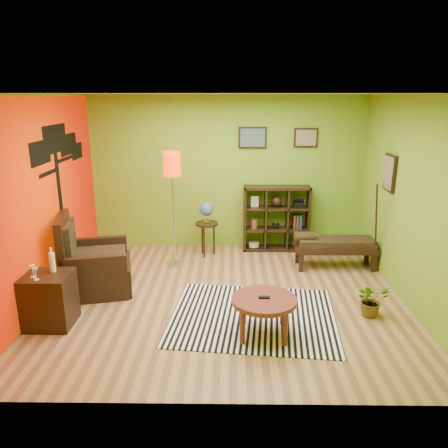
{
  "coord_description": "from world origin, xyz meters",
  "views": [
    {
      "loc": [
        0.04,
        -5.7,
        2.79
      ],
      "look_at": [
        -0.03,
        0.15,
        1.05
      ],
      "focal_mm": 35.0,
      "sensor_mm": 36.0,
      "label": 1
    }
  ],
  "objects_px": {
    "armchair": "(92,268)",
    "cube_shelf": "(277,219)",
    "floor_lamp": "(172,175)",
    "bench": "(333,245)",
    "globe_table": "(206,215)",
    "side_cabinet": "(49,300)",
    "potted_plant": "(371,303)",
    "coffee_table": "(264,303)"
  },
  "relations": [
    {
      "from": "coffee_table",
      "to": "side_cabinet",
      "type": "distance_m",
      "value": 2.66
    },
    {
      "from": "armchair",
      "to": "bench",
      "type": "xyz_separation_m",
      "value": [
        3.74,
        0.93,
        0.05
      ]
    },
    {
      "from": "bench",
      "to": "coffee_table",
      "type": "bearing_deg",
      "value": -121.39
    },
    {
      "from": "floor_lamp",
      "to": "bench",
      "type": "distance_m",
      "value": 2.89
    },
    {
      "from": "armchair",
      "to": "potted_plant",
      "type": "relative_size",
      "value": 2.58
    },
    {
      "from": "floor_lamp",
      "to": "bench",
      "type": "relative_size",
      "value": 1.41
    },
    {
      "from": "armchair",
      "to": "cube_shelf",
      "type": "relative_size",
      "value": 0.96
    },
    {
      "from": "globe_table",
      "to": "bench",
      "type": "relative_size",
      "value": 0.72
    },
    {
      "from": "coffee_table",
      "to": "potted_plant",
      "type": "height_order",
      "value": "coffee_table"
    },
    {
      "from": "globe_table",
      "to": "bench",
      "type": "distance_m",
      "value": 2.24
    },
    {
      "from": "globe_table",
      "to": "potted_plant",
      "type": "bearing_deg",
      "value": -44.64
    },
    {
      "from": "coffee_table",
      "to": "bench",
      "type": "distance_m",
      "value": 2.52
    },
    {
      "from": "coffee_table",
      "to": "armchair",
      "type": "distance_m",
      "value": 2.72
    },
    {
      "from": "globe_table",
      "to": "armchair",
      "type": "bearing_deg",
      "value": -136.96
    },
    {
      "from": "cube_shelf",
      "to": "bench",
      "type": "relative_size",
      "value": 0.88
    },
    {
      "from": "cube_shelf",
      "to": "potted_plant",
      "type": "relative_size",
      "value": 2.67
    },
    {
      "from": "floor_lamp",
      "to": "armchair",
      "type": "bearing_deg",
      "value": -137.51
    },
    {
      "from": "armchair",
      "to": "coffee_table",
      "type": "bearing_deg",
      "value": -26.78
    },
    {
      "from": "armchair",
      "to": "cube_shelf",
      "type": "bearing_deg",
      "value": 31.96
    },
    {
      "from": "armchair",
      "to": "floor_lamp",
      "type": "xyz_separation_m",
      "value": [
        1.09,
        1.0,
        1.21
      ]
    },
    {
      "from": "floor_lamp",
      "to": "bench",
      "type": "height_order",
      "value": "floor_lamp"
    },
    {
      "from": "side_cabinet",
      "to": "floor_lamp",
      "type": "distance_m",
      "value": 2.7
    },
    {
      "from": "coffee_table",
      "to": "side_cabinet",
      "type": "height_order",
      "value": "side_cabinet"
    },
    {
      "from": "side_cabinet",
      "to": "armchair",
      "type": "bearing_deg",
      "value": 77.3
    },
    {
      "from": "cube_shelf",
      "to": "coffee_table",
      "type": "bearing_deg",
      "value": -98.63
    },
    {
      "from": "side_cabinet",
      "to": "coffee_table",
      "type": "bearing_deg",
      "value": -4.28
    },
    {
      "from": "coffee_table",
      "to": "side_cabinet",
      "type": "relative_size",
      "value": 0.79
    },
    {
      "from": "cube_shelf",
      "to": "bench",
      "type": "height_order",
      "value": "cube_shelf"
    },
    {
      "from": "armchair",
      "to": "side_cabinet",
      "type": "bearing_deg",
      "value": -102.7
    },
    {
      "from": "globe_table",
      "to": "bench",
      "type": "bearing_deg",
      "value": -14.9
    },
    {
      "from": "armchair",
      "to": "globe_table",
      "type": "xyz_separation_m",
      "value": [
        1.6,
        1.5,
        0.4
      ]
    },
    {
      "from": "floor_lamp",
      "to": "cube_shelf",
      "type": "height_order",
      "value": "floor_lamp"
    },
    {
      "from": "armchair",
      "to": "globe_table",
      "type": "height_order",
      "value": "armchair"
    },
    {
      "from": "side_cabinet",
      "to": "potted_plant",
      "type": "xyz_separation_m",
      "value": [
        4.1,
        0.29,
        -0.17
      ]
    },
    {
      "from": "potted_plant",
      "to": "coffee_table",
      "type": "bearing_deg",
      "value": -161.48
    },
    {
      "from": "side_cabinet",
      "to": "potted_plant",
      "type": "bearing_deg",
      "value": 3.98
    },
    {
      "from": "armchair",
      "to": "bench",
      "type": "distance_m",
      "value": 3.85
    },
    {
      "from": "globe_table",
      "to": "cube_shelf",
      "type": "distance_m",
      "value": 1.32
    },
    {
      "from": "potted_plant",
      "to": "armchair",
      "type": "bearing_deg",
      "value": 169.18
    },
    {
      "from": "floor_lamp",
      "to": "potted_plant",
      "type": "height_order",
      "value": "floor_lamp"
    },
    {
      "from": "side_cabinet",
      "to": "globe_table",
      "type": "distance_m",
      "value": 3.15
    },
    {
      "from": "floor_lamp",
      "to": "coffee_table",
      "type": "bearing_deg",
      "value": -58.97
    }
  ]
}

